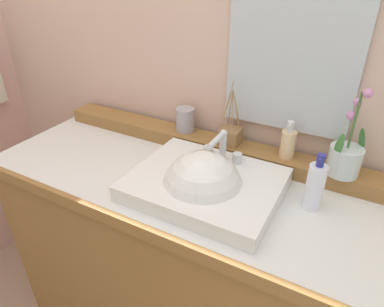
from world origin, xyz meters
TOP-DOWN VIEW (x-y plane):
  - wall_back at (0.00, 0.39)m, footprint 3.24×0.20m
  - vanity_cabinet at (0.00, -0.00)m, footprint 1.44×0.57m
  - back_ledge at (0.00, 0.21)m, footprint 1.35×0.11m
  - sink_basin at (0.11, -0.05)m, footprint 0.47×0.38m
  - potted_plant at (0.49, 0.20)m, footprint 0.11×0.11m
  - soap_dispenser at (0.30, 0.22)m, footprint 0.05×0.05m
  - tumbler_cup at (-0.12, 0.22)m, footprint 0.08×0.08m
  - reed_diffuser at (0.08, 0.21)m, footprint 0.08×0.10m
  - lotion_bottle at (0.43, 0.04)m, footprint 0.05×0.06m
  - mirror at (0.25, 0.27)m, footprint 0.43×0.02m

SIDE VIEW (x-z plane):
  - vanity_cabinet at x=0.00m, z-range 0.00..0.87m
  - sink_basin at x=0.11m, z-range 0.74..1.03m
  - back_ledge at x=0.00m, z-range 0.87..0.92m
  - lotion_bottle at x=0.43m, z-range 0.85..1.04m
  - reed_diffuser at x=0.08m, z-range 0.83..1.08m
  - tumbler_cup at x=-0.12m, z-range 0.92..1.02m
  - soap_dispenser at x=0.30m, z-range 0.91..1.04m
  - potted_plant at x=0.49m, z-range 0.84..1.13m
  - mirror at x=0.25m, z-range 1.00..1.64m
  - wall_back at x=0.00m, z-range 0.00..2.67m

